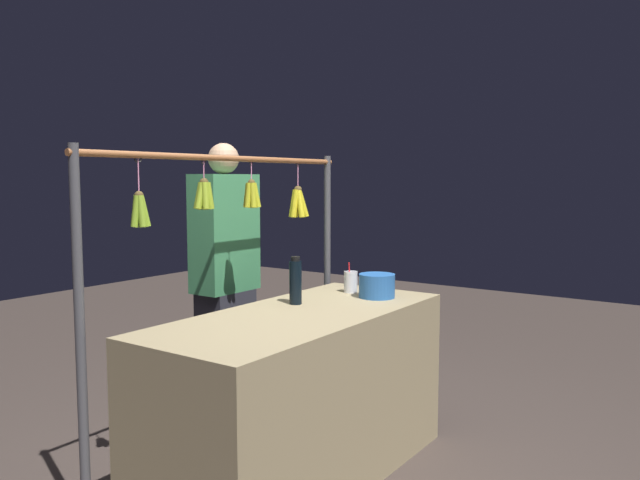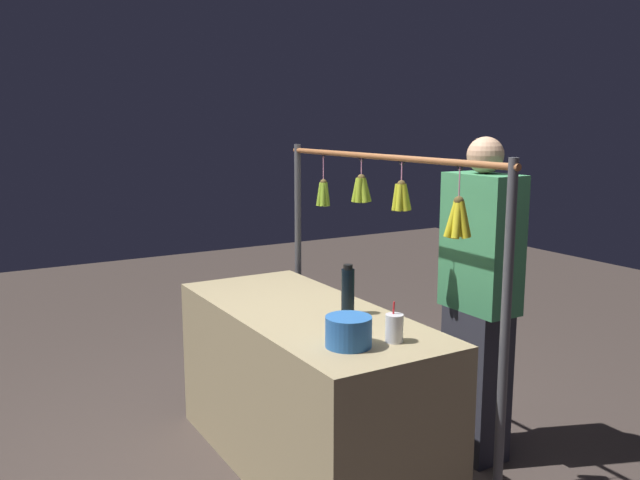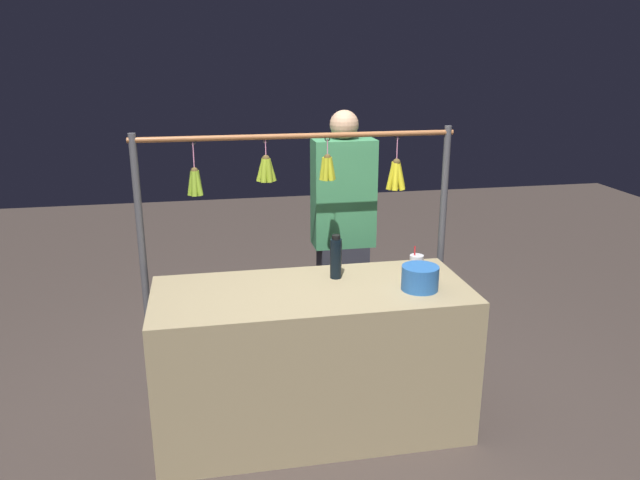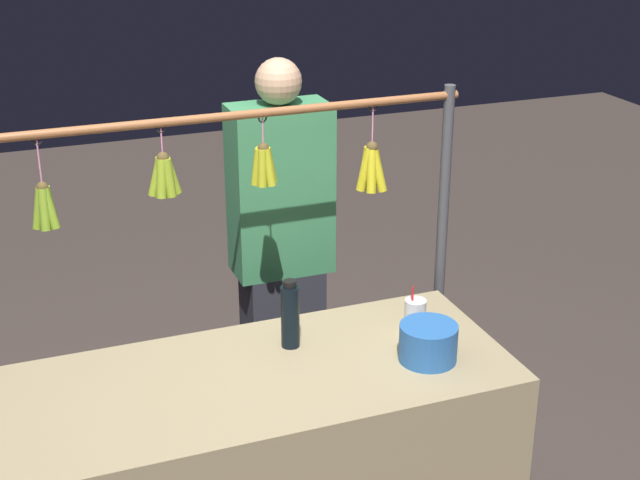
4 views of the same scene
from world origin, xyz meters
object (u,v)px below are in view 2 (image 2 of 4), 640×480
at_px(water_bottle, 348,291).
at_px(vendor_person, 479,304).
at_px(blue_bucket, 349,332).
at_px(drink_cup, 394,328).

distance_m(water_bottle, vendor_person, 0.75).
height_order(blue_bucket, vendor_person, vendor_person).
xyz_separation_m(water_bottle, vendor_person, (-0.21, -0.72, -0.12)).
distance_m(blue_bucket, drink_cup, 0.22).
bearing_deg(water_bottle, vendor_person, -106.10).
bearing_deg(drink_cup, vendor_person, -70.96).
xyz_separation_m(water_bottle, drink_cup, (-0.47, 0.06, -0.06)).
relative_size(water_bottle, drink_cup, 1.43).
bearing_deg(blue_bucket, vendor_person, -77.72).
xyz_separation_m(blue_bucket, vendor_person, (0.21, -0.98, -0.06)).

